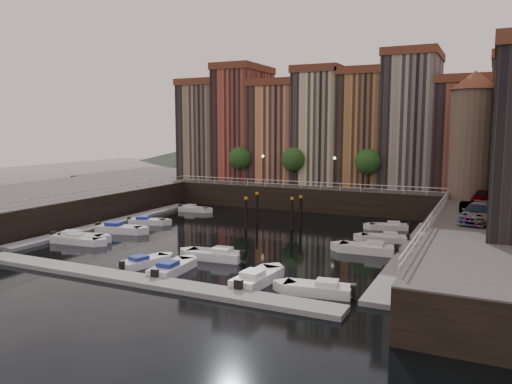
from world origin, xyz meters
The scene contains 30 objects.
ground centered at (0.00, 0.00, 0.00)m, with size 200.00×200.00×0.00m, color black.
quay_far centered at (0.00, 26.00, 1.50)m, with size 80.00×20.00×3.00m, color black.
quay_left centered at (-28.00, -2.00, 1.50)m, with size 20.00×36.00×3.00m, color black.
dock_left centered at (-16.20, -1.00, 0.17)m, with size 2.00×28.00×0.35m, color gray.
dock_right centered at (16.20, -1.00, 0.17)m, with size 2.00×28.00×0.35m, color gray.
dock_near centered at (0.00, -17.00, 0.17)m, with size 30.00×2.00×0.35m, color gray.
mountains centered at (1.72, 110.00, 7.92)m, with size 145.00×100.00×18.00m.
far_terrace centered at (3.31, 23.50, 10.95)m, with size 48.70×10.30×17.50m.
corner_tower centered at (20.00, 14.50, 10.19)m, with size 5.20×5.20×13.80m.
promenade_trees centered at (-1.33, 18.20, 6.58)m, with size 21.20×3.20×5.20m.
street_lamps centered at (-1.00, 17.20, 5.90)m, with size 10.36×0.36×4.18m.
railings centered at (0.00, 4.88, 3.79)m, with size 36.08×34.04×0.52m.
gangway centered at (17.10, 10.00, 1.92)m, with size 2.78×8.32×3.73m.
mooring_pilings centered at (0.76, 5.36, 1.65)m, with size 5.89×4.46×3.78m.
boat_left_0 centered at (-13.22, -9.45, 0.39)m, with size 5.16×3.32×1.16m.
boat_left_1 centered at (-12.49, -9.89, 0.35)m, with size 4.65×2.09×1.05m.
boat_left_2 centered at (-12.51, -4.40, 0.40)m, with size 5.24×2.73×1.17m.
boat_left_3 centered at (-12.70, 0.46, 0.33)m, with size 4.34×2.89×0.98m.
boat_left_4 centered at (-12.75, 10.23, 0.32)m, with size 4.19×1.75×0.95m.
boat_right_0 centered at (12.41, -13.98, 0.36)m, with size 4.76×2.27×1.07m.
boat_right_2 centered at (12.82, -1.76, 0.39)m, with size 5.05×2.09×1.15m.
boat_right_3 centered at (13.28, 3.24, 0.34)m, with size 4.54×2.34×1.02m.
boat_right_4 centered at (12.56, 9.37, 0.32)m, with size 4.22×2.58×0.95m.
boat_near_1 centered at (-2.18, -13.47, 0.32)m, with size 2.63×4.29×0.96m.
boat_near_2 centered at (0.93, -14.15, 0.37)m, with size 1.96×4.79×1.09m.
boat_near_3 centered at (7.77, -13.79, 0.39)m, with size 2.17×5.13×1.16m.
car_a centered at (21.34, 11.27, 3.71)m, with size 1.67×4.14×1.41m, color gray.
car_b centered at (20.70, 1.91, 3.68)m, with size 1.44×4.12×1.36m, color gray.
car_c centered at (21.28, -0.16, 3.79)m, with size 2.22×5.45×1.58m, color gray.
boat_extra_773 centered at (2.03, -9.34, 0.39)m, with size 5.07×2.25×1.15m.
Camera 1 is at (22.16, -44.06, 10.74)m, focal length 35.00 mm.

